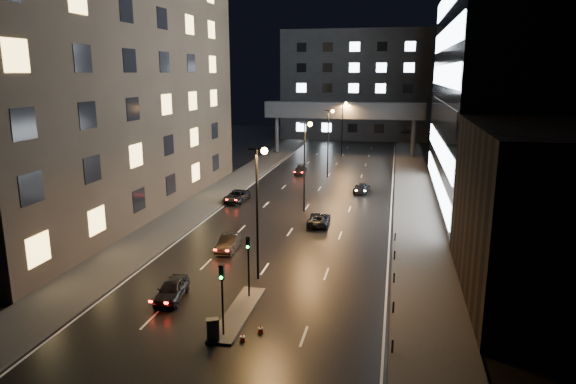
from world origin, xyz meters
name	(u,v)px	position (x,y,z in m)	size (l,w,h in m)	color
ground	(320,189)	(0.00, 40.00, 0.00)	(160.00, 160.00, 0.00)	black
sidewalk_left	(220,192)	(-12.50, 35.00, 0.07)	(5.00, 110.00, 0.15)	#383533
sidewalk_right	(415,202)	(12.50, 35.00, 0.07)	(5.00, 110.00, 0.15)	#383533
building_left	(91,28)	(-22.50, 24.00, 20.00)	(15.00, 48.00, 40.00)	#2D2319
building_right_low	(545,214)	(20.00, 9.00, 6.00)	(10.00, 18.00, 12.00)	black
building_right_glass	(544,6)	(25.00, 36.00, 22.50)	(20.00, 36.00, 45.00)	black
building_far	(356,85)	(0.00, 98.00, 12.50)	(34.00, 14.00, 25.00)	#333335
skybridge	(344,111)	(0.00, 70.00, 8.34)	(30.00, 3.00, 10.00)	#333335
median_island	(239,313)	(0.30, 2.00, 0.07)	(1.60, 8.00, 0.15)	#383533
traffic_signal_near	(248,256)	(0.30, 4.49, 3.09)	(0.28, 0.34, 4.40)	black
traffic_signal_far	(222,288)	(0.30, -1.01, 3.09)	(0.28, 0.34, 4.40)	black
bollard_row	(394,293)	(10.20, 6.50, 0.45)	(0.12, 25.12, 0.90)	black
streetlight_near	(259,196)	(0.16, 8.00, 6.50)	(1.45, 0.50, 10.15)	black
streetlight_mid_a	(306,155)	(0.16, 28.00, 6.50)	(1.45, 0.50, 10.15)	black
streetlight_mid_b	(329,134)	(0.16, 48.00, 6.50)	(1.45, 0.50, 10.15)	black
streetlight_far	(343,122)	(0.16, 68.00, 6.50)	(1.45, 0.50, 10.15)	black
car_away_a	(172,289)	(-4.91, 3.24, 0.71)	(1.69, 4.19, 1.43)	black
car_away_b	(229,243)	(-4.22, 13.69, 0.70)	(1.47, 4.23, 1.39)	black
car_away_c	(237,196)	(-8.90, 30.81, 0.68)	(2.25, 4.88, 1.36)	black
car_away_d	(301,170)	(-4.36, 49.44, 0.65)	(1.83, 4.49, 1.30)	black
car_toward_a	(319,219)	(2.45, 23.10, 0.64)	(2.11, 4.58, 1.27)	black
car_toward_b	(362,188)	(5.75, 38.85, 0.64)	(1.78, 4.38, 1.27)	black
utility_cabinet	(213,329)	(-0.10, -1.70, 0.80)	(0.71, 0.49, 1.30)	#464648
cone_a	(243,338)	(1.58, -1.32, 0.25)	(0.37, 0.37, 0.50)	#F63B0C
cone_b	(261,329)	(2.37, -0.15, 0.28)	(0.37, 0.37, 0.55)	#FF340D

